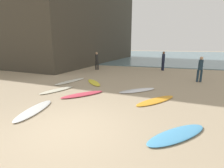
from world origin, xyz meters
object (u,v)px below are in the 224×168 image
at_px(surfboard_0, 177,135).
at_px(surfboard_6, 83,94).
at_px(surfboard_2, 94,82).
at_px(surfboard_3, 57,90).
at_px(beachgoer_mid, 97,60).
at_px(surfboard_7, 71,81).
at_px(surfboard_1, 156,101).
at_px(beachgoer_far, 200,68).
at_px(beachgoer_near, 163,60).
at_px(surfboard_5, 137,90).
at_px(surfboard_4, 34,110).

height_order(surfboard_0, surfboard_6, surfboard_6).
xyz_separation_m(surfboard_2, surfboard_3, (-1.13, -2.21, -0.01)).
relative_size(surfboard_3, beachgoer_mid, 1.22).
bearing_deg(surfboard_7, surfboard_6, -33.42).
height_order(surfboard_1, beachgoer_far, beachgoer_far).
xyz_separation_m(surfboard_2, beachgoer_near, (4.01, 6.73, 0.94)).
height_order(surfboard_2, beachgoer_near, beachgoer_near).
height_order(beachgoer_near, beachgoer_far, beachgoer_near).
xyz_separation_m(surfboard_0, surfboard_3, (-5.85, 2.80, -0.00)).
bearing_deg(surfboard_5, surfboard_7, -142.75).
distance_m(surfboard_1, beachgoer_mid, 9.72).
bearing_deg(surfboard_0, surfboard_5, -24.05).
distance_m(surfboard_3, beachgoer_near, 10.36).
bearing_deg(surfboard_7, surfboard_1, -6.69).
relative_size(surfboard_4, beachgoer_mid, 1.28).
bearing_deg(surfboard_2, surfboard_0, 93.74).
xyz_separation_m(surfboard_0, surfboard_1, (-0.73, 2.70, -0.01)).
distance_m(surfboard_6, beachgoer_far, 7.76).
height_order(surfboard_3, surfboard_6, surfboard_6).
bearing_deg(beachgoer_far, beachgoer_mid, 154.29).
relative_size(surfboard_5, surfboard_7, 0.85).
xyz_separation_m(surfboard_2, beachgoer_mid, (-2.04, 5.28, 0.89)).
relative_size(surfboard_2, beachgoer_near, 1.18).
height_order(surfboard_6, beachgoer_near, beachgoer_near).
distance_m(surfboard_0, surfboard_3, 6.48).
relative_size(surfboard_1, surfboard_5, 1.07).
distance_m(surfboard_4, beachgoer_far, 9.93).
xyz_separation_m(surfboard_1, surfboard_5, (-1.04, 1.33, 0.01)).
height_order(surfboard_2, surfboard_6, surfboard_6).
relative_size(surfboard_6, surfboard_7, 0.85).
bearing_deg(surfboard_7, beachgoer_near, 65.18).
bearing_deg(surfboard_6, surfboard_5, -108.72).
bearing_deg(surfboard_2, surfboard_1, 110.45).
bearing_deg(beachgoer_near, beachgoer_far, 172.62).
distance_m(surfboard_5, beachgoer_mid, 8.05).
distance_m(surfboard_6, beachgoer_mid, 8.26).
xyz_separation_m(surfboard_4, surfboard_5, (3.20, 3.85, -0.00)).
distance_m(surfboard_0, surfboard_5, 4.40).
bearing_deg(surfboard_4, surfboard_0, 168.69).
bearing_deg(beachgoer_mid, surfboard_6, -90.76).
bearing_deg(beachgoer_mid, beachgoer_far, -37.35).
xyz_separation_m(surfboard_5, beachgoer_mid, (-4.99, 6.25, 0.89)).
xyz_separation_m(surfboard_1, surfboard_6, (-3.44, -0.21, 0.01)).
distance_m(surfboard_3, surfboard_7, 2.11).
distance_m(surfboard_2, surfboard_7, 1.60).
height_order(surfboard_2, surfboard_4, surfboard_2).
distance_m(surfboard_1, surfboard_4, 4.93).
bearing_deg(beachgoer_near, beachgoer_mid, 66.62).
bearing_deg(surfboard_3, surfboard_6, -169.70).
distance_m(surfboard_3, surfboard_6, 1.71).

